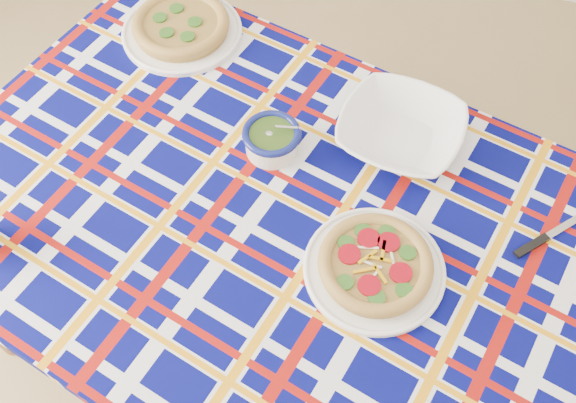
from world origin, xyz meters
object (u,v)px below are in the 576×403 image
(dining_table, at_px, (290,243))
(main_focaccia_plate, at_px, (375,264))
(pesto_bowl, at_px, (272,138))
(serving_bowl, at_px, (400,131))

(dining_table, xyz_separation_m, main_focaccia_plate, (0.19, -0.05, 0.10))
(main_focaccia_plate, bearing_deg, dining_table, 165.53)
(dining_table, relative_size, main_focaccia_plate, 6.02)
(pesto_bowl, height_order, serving_bowl, pesto_bowl)
(main_focaccia_plate, xyz_separation_m, serving_bowl, (-0.03, 0.33, 0.01))
(serving_bowl, bearing_deg, pesto_bowl, -156.86)
(pesto_bowl, bearing_deg, serving_bowl, 23.14)
(main_focaccia_plate, height_order, pesto_bowl, pesto_bowl)
(dining_table, bearing_deg, serving_bowl, 73.78)
(dining_table, relative_size, pesto_bowl, 13.45)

